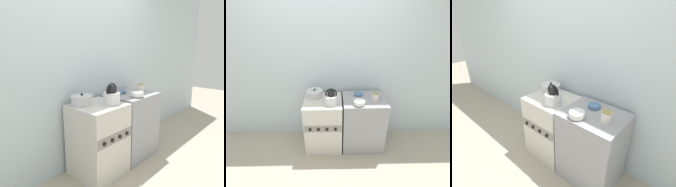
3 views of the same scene
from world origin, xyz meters
The scene contains 9 objects.
ground_plane centered at (0.00, 0.00, 0.00)m, with size 12.00×12.00×0.00m, color #B2A893.
wall_back centered at (0.00, 0.61, 1.25)m, with size 7.00×0.06×2.50m.
stove centered at (0.00, 0.27, 0.43)m, with size 0.56×0.56×0.85m.
counter centered at (0.62, 0.27, 0.44)m, with size 0.64×0.54×0.87m.
kettle centered at (0.13, 0.17, 0.94)m, with size 0.24×0.20×0.24m.
cooking_pot centered at (-0.13, 0.39, 0.91)m, with size 0.25×0.25×0.14m.
enamel_bowl centered at (0.52, 0.10, 0.91)m, with size 0.16×0.16×0.06m.
small_ceramic_bowl centered at (0.54, 0.38, 0.89)m, with size 0.14×0.14×0.04m.
storage_jar centered at (0.77, 0.22, 0.93)m, with size 0.10×0.10×0.12m.
Camera 1 is at (-1.64, -1.43, 1.53)m, focal length 35.00 mm.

